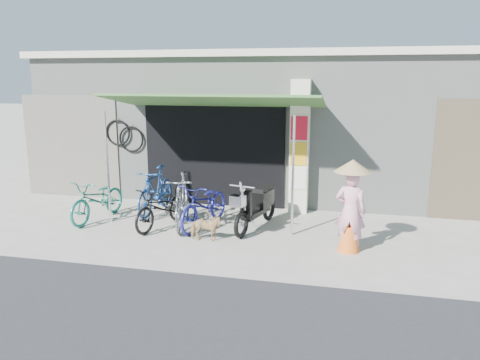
% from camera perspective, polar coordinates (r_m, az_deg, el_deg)
% --- Properties ---
extents(ground, '(80.00, 80.00, 0.00)m').
position_cam_1_polar(ground, '(8.79, -0.18, -7.82)').
color(ground, '#A8A397').
rests_on(ground, ground).
extents(bicycle_shop, '(12.30, 5.30, 3.66)m').
position_cam_1_polar(bicycle_shop, '(13.31, 4.78, 7.19)').
color(bicycle_shop, '#949891').
rests_on(bicycle_shop, ground).
extents(shop_pillar, '(0.42, 0.44, 3.00)m').
position_cam_1_polar(shop_pillar, '(10.64, 7.28, 3.99)').
color(shop_pillar, silver).
rests_on(shop_pillar, ground).
extents(awning, '(4.60, 1.88, 2.72)m').
position_cam_1_polar(awning, '(10.06, -3.16, 9.41)').
color(awning, '#36612B').
rests_on(awning, ground).
extents(neighbour_left, '(2.60, 0.06, 2.60)m').
position_cam_1_polar(neighbour_left, '(12.76, -19.86, 3.85)').
color(neighbour_left, '#6B665B').
rests_on(neighbour_left, ground).
extents(bike_teal, '(0.85, 1.80, 0.91)m').
position_cam_1_polar(bike_teal, '(10.58, -16.92, -2.27)').
color(bike_teal, '#1B7965').
rests_on(bike_teal, ground).
extents(bike_blue, '(0.57, 1.79, 1.06)m').
position_cam_1_polar(bike_blue, '(10.76, -10.25, -1.26)').
color(bike_blue, navy).
rests_on(bike_blue, ground).
extents(bike_black, '(0.98, 1.74, 0.86)m').
position_cam_1_polar(bike_black, '(9.75, -9.50, -3.26)').
color(bike_black, black).
rests_on(bike_black, ground).
extents(bike_silver, '(0.89, 1.89, 1.10)m').
position_cam_1_polar(bike_silver, '(9.76, -7.09, -2.47)').
color(bike_silver, '#999A9D').
rests_on(bike_silver, ground).
extents(bike_navy, '(1.00, 1.91, 0.96)m').
position_cam_1_polar(bike_navy, '(9.65, -4.29, -3.00)').
color(bike_navy, navy).
rests_on(bike_navy, ground).
extents(street_dog, '(0.63, 0.32, 0.52)m').
position_cam_1_polar(street_dog, '(8.89, -4.23, -5.84)').
color(street_dog, '#AB755A').
rests_on(street_dog, ground).
extents(moped, '(0.70, 1.80, 1.03)m').
position_cam_1_polar(moped, '(9.56, 2.08, -3.17)').
color(moped, black).
rests_on(moped, ground).
extents(nun, '(0.64, 0.64, 1.66)m').
position_cam_1_polar(nun, '(8.42, 13.35, -3.14)').
color(nun, pink).
rests_on(nun, ground).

